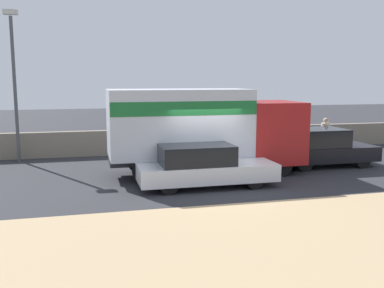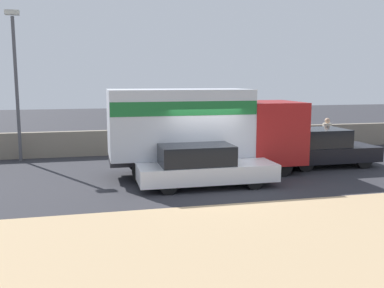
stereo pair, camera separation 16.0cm
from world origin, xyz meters
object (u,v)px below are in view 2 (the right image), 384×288
box_truck (202,125)px  car_hatchback (203,166)px  car_sedan_second (323,148)px  street_lamp (16,74)px  pedestrian (327,137)px

box_truck → car_hatchback: 2.15m
car_hatchback → car_sedan_second: 5.92m
street_lamp → car_hatchback: street_lamp is taller
box_truck → pedestrian: 6.58m
car_hatchback → pedestrian: bearing=28.8°
street_lamp → car_sedan_second: 13.08m
pedestrian → street_lamp: bearing=169.5°
street_lamp → pedestrian: (13.20, -2.44, -2.76)m
car_sedan_second → car_hatchback: bearing=-159.8°
car_sedan_second → pedestrian: (1.11, 1.62, 0.18)m
box_truck → street_lamp: bearing=148.0°
car_hatchback → car_sedan_second: car_sedan_second is taller
box_truck → pedestrian: box_truck is taller
box_truck → car_sedan_second: box_truck is taller
box_truck → car_sedan_second: bearing=3.2°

